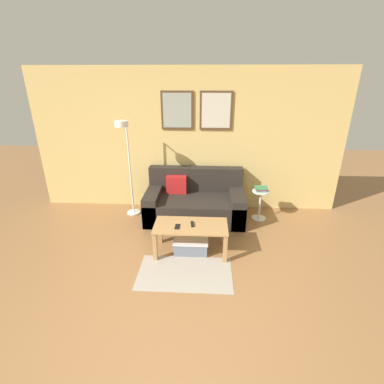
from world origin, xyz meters
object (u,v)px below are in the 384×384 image
(coffee_table, at_px, (191,230))
(cell_phone, at_px, (177,227))
(couch, at_px, (195,202))
(book_stack, at_px, (261,189))
(storage_bin, at_px, (191,244))
(floor_lamp, at_px, (126,151))
(side_table, at_px, (260,202))
(remote_control, at_px, (192,224))

(coffee_table, relative_size, cell_phone, 7.41)
(couch, height_order, cell_phone, couch)
(book_stack, bearing_deg, coffee_table, -136.76)
(storage_bin, relative_size, cell_phone, 3.54)
(floor_lamp, relative_size, book_stack, 7.68)
(floor_lamp, bearing_deg, book_stack, 1.45)
(storage_bin, height_order, cell_phone, cell_phone)
(storage_bin, xyz_separation_m, book_stack, (1.16, 1.05, 0.47))
(couch, xyz_separation_m, cell_phone, (-0.19, -1.16, 0.16))
(couch, distance_m, cell_phone, 1.19)
(cell_phone, bearing_deg, couch, 82.16)
(couch, relative_size, storage_bin, 3.45)
(storage_bin, relative_size, floor_lamp, 0.29)
(side_table, height_order, book_stack, book_stack)
(book_stack, height_order, cell_phone, book_stack)
(floor_lamp, distance_m, remote_control, 1.73)
(coffee_table, bearing_deg, floor_lamp, 137.86)
(couch, xyz_separation_m, side_table, (1.15, -0.02, 0.04))
(storage_bin, bearing_deg, coffee_table, -92.98)
(couch, distance_m, floor_lamp, 1.49)
(book_stack, bearing_deg, cell_phone, -139.44)
(remote_control, relative_size, cell_phone, 1.07)
(floor_lamp, xyz_separation_m, cell_phone, (0.96, -1.09, -0.79))
(storage_bin, height_order, floor_lamp, floor_lamp)
(couch, distance_m, remote_control, 1.10)
(storage_bin, height_order, remote_control, remote_control)
(storage_bin, distance_m, cell_phone, 0.40)
(couch, bearing_deg, storage_bin, -90.25)
(floor_lamp, height_order, side_table, floor_lamp)
(coffee_table, height_order, cell_phone, cell_phone)
(floor_lamp, height_order, book_stack, floor_lamp)
(cell_phone, bearing_deg, floor_lamp, 132.73)
(storage_bin, bearing_deg, book_stack, 42.22)
(couch, height_order, floor_lamp, floor_lamp)
(coffee_table, height_order, floor_lamp, floor_lamp)
(book_stack, bearing_deg, remote_control, -136.64)
(side_table, bearing_deg, storage_bin, -137.93)
(remote_control, height_order, cell_phone, remote_control)
(storage_bin, height_order, book_stack, book_stack)
(coffee_table, xyz_separation_m, storage_bin, (0.00, 0.04, -0.25))
(floor_lamp, xyz_separation_m, book_stack, (2.30, 0.06, -0.65))
(remote_control, bearing_deg, side_table, 35.65)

